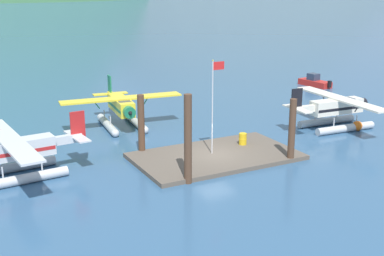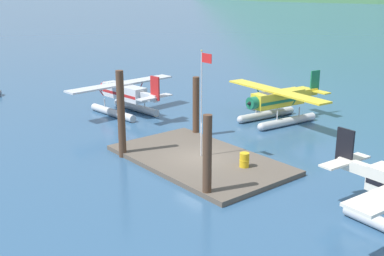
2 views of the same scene
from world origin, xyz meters
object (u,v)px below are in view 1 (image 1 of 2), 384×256
at_px(fuel_drum, 243,139).
at_px(boat_red_open_east, 314,82).
at_px(seaplane_yellow_bow_left, 121,109).
at_px(seaplane_silver_port_fwd, 16,155).
at_px(mooring_buoy, 357,126).
at_px(flagpole, 214,97).
at_px(seaplane_cream_stbd_fwd, 337,111).

bearing_deg(fuel_drum, boat_red_open_east, 37.93).
height_order(seaplane_yellow_bow_left, seaplane_silver_port_fwd, same).
xyz_separation_m(mooring_buoy, boat_red_open_east, (9.79, 16.88, 0.07)).
xyz_separation_m(flagpole, boat_red_open_east, (24.03, 17.14, -3.96)).
height_order(mooring_buoy, seaplane_cream_stbd_fwd, seaplane_cream_stbd_fwd).
distance_m(mooring_buoy, boat_red_open_east, 19.52).
height_order(flagpole, seaplane_yellow_bow_left, flagpole).
bearing_deg(boat_red_open_east, fuel_drum, -142.07).
bearing_deg(mooring_buoy, seaplane_silver_port_fwd, 175.64).
bearing_deg(flagpole, fuel_drum, 14.04).
bearing_deg(seaplane_silver_port_fwd, seaplane_cream_stbd_fwd, -1.49).
xyz_separation_m(mooring_buoy, seaplane_silver_port_fwd, (-27.39, 2.09, 1.16)).
bearing_deg(seaplane_yellow_bow_left, seaplane_cream_stbd_fwd, -29.06).
xyz_separation_m(seaplane_cream_stbd_fwd, boat_red_open_east, (10.93, 15.48, -1.09)).
relative_size(flagpole, fuel_drum, 7.67).
distance_m(fuel_drum, seaplane_silver_port_fwd, 16.26).
bearing_deg(seaplane_silver_port_fwd, fuel_drum, -5.61).
relative_size(fuel_drum, boat_red_open_east, 0.18).
relative_size(mooring_buoy, seaplane_silver_port_fwd, 0.08).
height_order(mooring_buoy, seaplane_yellow_bow_left, seaplane_yellow_bow_left).
relative_size(seaplane_cream_stbd_fwd, boat_red_open_east, 2.14).
distance_m(mooring_buoy, seaplane_cream_stbd_fwd, 2.14).
height_order(fuel_drum, seaplane_silver_port_fwd, seaplane_silver_port_fwd).
bearing_deg(seaplane_cream_stbd_fwd, boat_red_open_east, 54.79).
relative_size(seaplane_yellow_bow_left, seaplane_silver_port_fwd, 1.00).
xyz_separation_m(mooring_buoy, seaplane_yellow_bow_left, (-17.27, 10.37, 1.16)).
distance_m(flagpole, seaplane_silver_port_fwd, 13.67).
bearing_deg(fuel_drum, seaplane_cream_stbd_fwd, 5.12).
bearing_deg(flagpole, mooring_buoy, 1.01).
xyz_separation_m(seaplane_silver_port_fwd, boat_red_open_east, (37.18, 14.80, -1.09)).
bearing_deg(seaplane_cream_stbd_fwd, mooring_buoy, -51.01).
bearing_deg(mooring_buoy, seaplane_yellow_bow_left, 149.02).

